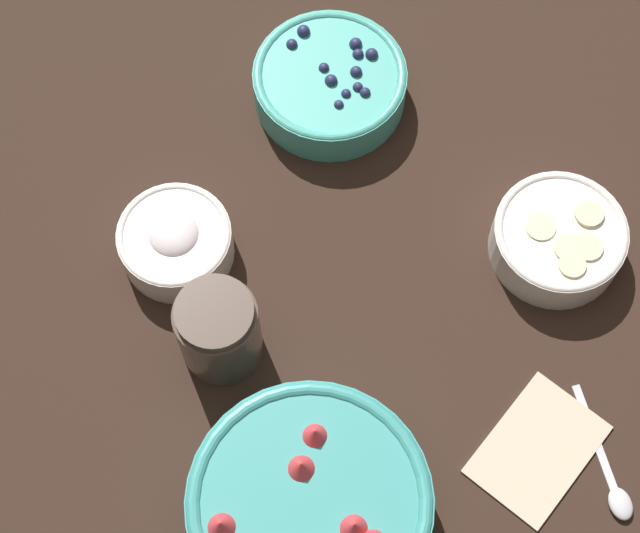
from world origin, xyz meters
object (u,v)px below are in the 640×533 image
object	(u,v)px
bowl_blueberries	(330,82)
jar_chocolate	(219,332)
bowl_strawberries	(310,507)
bowl_bananas	(559,238)
bowl_cream	(176,241)

from	to	relation	value
bowl_blueberries	jar_chocolate	xyz separation A→B (m)	(-0.32, -0.01, 0.02)
bowl_strawberries	bowl_blueberries	bearing A→B (deg)	19.46
bowl_bananas	jar_chocolate	bearing A→B (deg)	129.58
bowl_bananas	bowl_cream	distance (m)	0.39
bowl_blueberries	bowl_cream	xyz separation A→B (m)	(-0.24, 0.08, 0.00)
bowl_strawberries	bowl_bananas	world-z (taller)	bowl_strawberries
bowl_strawberries	jar_chocolate	distance (m)	0.19
bowl_strawberries	bowl_bananas	bearing A→B (deg)	-20.65
bowl_blueberries	bowl_bananas	world-z (taller)	bowl_blueberries
bowl_blueberries	jar_chocolate	bearing A→B (deg)	-178.11
bowl_strawberries	bowl_blueberries	world-z (taller)	bowl_strawberries
bowl_strawberries	bowl_cream	bearing A→B (deg)	48.83
bowl_blueberries	bowl_cream	size ratio (longest dim) A/B	1.44
bowl_cream	jar_chocolate	bearing A→B (deg)	-132.69
jar_chocolate	bowl_cream	bearing A→B (deg)	47.31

